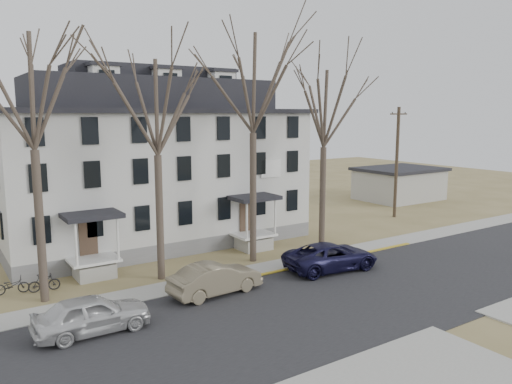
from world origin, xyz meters
TOP-DOWN VIEW (x-y plane):
  - ground at (0.00, 0.00)m, footprint 120.00×120.00m
  - main_road at (0.00, 2.00)m, footprint 120.00×10.00m
  - far_sidewalk at (0.00, 8.00)m, footprint 120.00×2.00m
  - yellow_curb at (5.00, 7.10)m, footprint 14.00×0.25m
  - boarding_house at (-2.00, 17.95)m, footprint 20.80×12.36m
  - distant_building at (26.00, 20.00)m, footprint 8.50×6.50m
  - tree_far_left at (-11.00, 9.80)m, footprint 8.40×8.40m
  - tree_mid_left at (-5.00, 9.80)m, footprint 7.80×7.80m
  - tree_center at (1.00, 9.80)m, footprint 9.00×9.00m
  - tree_mid_right at (6.50, 9.80)m, footprint 7.80×7.80m
  - utility_pole_far at (18.50, 14.00)m, footprint 2.00×0.28m
  - car_silver at (-10.08, 4.87)m, footprint 4.69×1.93m
  - car_tan at (-3.71, 6.01)m, footprint 4.88×2.02m
  - car_navy at (3.75, 5.80)m, footprint 5.86×3.22m
  - bicycle_left at (-12.20, 11.59)m, footprint 1.72×0.86m
  - bicycle_right at (-10.77, 11.09)m, footprint 1.57×0.60m

SIDE VIEW (x-z plane):
  - ground at x=0.00m, z-range 0.00..0.00m
  - main_road at x=0.00m, z-range -0.02..0.02m
  - far_sidewalk at x=0.00m, z-range -0.04..0.04m
  - yellow_curb at x=5.00m, z-range -0.03..0.03m
  - bicycle_left at x=-12.20m, z-range 0.00..0.86m
  - bicycle_right at x=-10.77m, z-range 0.00..0.92m
  - car_navy at x=3.75m, z-range 0.00..1.55m
  - car_tan at x=-3.71m, z-range 0.00..1.57m
  - car_silver at x=-10.08m, z-range 0.00..1.59m
  - distant_building at x=26.00m, z-range 0.00..3.35m
  - utility_pole_far at x=18.50m, z-range 0.15..9.65m
  - boarding_house at x=-2.00m, z-range -0.65..11.40m
  - tree_mid_left at x=-5.00m, z-range 3.23..15.97m
  - tree_mid_right at x=6.50m, z-range 3.23..15.97m
  - tree_far_left at x=-11.00m, z-range 3.48..17.20m
  - tree_center at x=1.00m, z-range 3.73..18.43m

